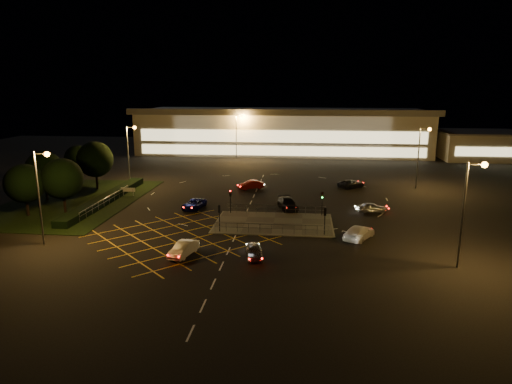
# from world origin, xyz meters

# --- Properties ---
(ground) EXTENTS (180.00, 180.00, 0.00)m
(ground) POSITION_xyz_m (0.00, 0.00, 0.00)
(ground) COLOR black
(ground) RESTS_ON ground
(pedestrian_island) EXTENTS (14.00, 9.00, 0.12)m
(pedestrian_island) POSITION_xyz_m (2.00, -2.00, 0.06)
(pedestrian_island) COLOR #4C4944
(pedestrian_island) RESTS_ON ground
(grass_verge) EXTENTS (18.00, 30.00, 0.08)m
(grass_verge) POSITION_xyz_m (-28.00, 6.00, 0.04)
(grass_verge) COLOR black
(grass_verge) RESTS_ON ground
(hedge) EXTENTS (2.00, 26.00, 1.00)m
(hedge) POSITION_xyz_m (-23.00, 6.00, 0.50)
(hedge) COLOR black
(hedge) RESTS_ON ground
(supermarket) EXTENTS (72.00, 26.50, 10.50)m
(supermarket) POSITION_xyz_m (0.00, 61.95, 5.31)
(supermarket) COLOR beige
(supermarket) RESTS_ON ground
(retail_unit_a) EXTENTS (18.80, 14.80, 6.35)m
(retail_unit_a) POSITION_xyz_m (46.00, 53.97, 3.21)
(retail_unit_a) COLOR beige
(retail_unit_a) RESTS_ON ground
(streetlight_sw) EXTENTS (1.78, 0.56, 10.03)m
(streetlight_sw) POSITION_xyz_m (-21.56, -12.00, 6.56)
(streetlight_sw) COLOR slate
(streetlight_sw) RESTS_ON ground
(streetlight_se) EXTENTS (1.78, 0.56, 10.03)m
(streetlight_se) POSITION_xyz_m (20.44, -14.00, 6.56)
(streetlight_se) COLOR slate
(streetlight_se) RESTS_ON ground
(streetlight_nw) EXTENTS (1.78, 0.56, 10.03)m
(streetlight_nw) POSITION_xyz_m (-23.56, 18.00, 6.56)
(streetlight_nw) COLOR slate
(streetlight_nw) RESTS_ON ground
(streetlight_ne) EXTENTS (1.78, 0.56, 10.03)m
(streetlight_ne) POSITION_xyz_m (24.44, 20.00, 6.56)
(streetlight_ne) COLOR slate
(streetlight_ne) RESTS_ON ground
(streetlight_far_left) EXTENTS (1.78, 0.56, 10.03)m
(streetlight_far_left) POSITION_xyz_m (-9.56, 48.00, 6.56)
(streetlight_far_left) COLOR slate
(streetlight_far_left) RESTS_ON ground
(streetlight_far_right) EXTENTS (1.78, 0.56, 10.03)m
(streetlight_far_right) POSITION_xyz_m (30.44, 50.00, 6.56)
(streetlight_far_right) COLOR slate
(streetlight_far_right) RESTS_ON ground
(signal_sw) EXTENTS (0.28, 0.30, 3.15)m
(signal_sw) POSITION_xyz_m (-4.00, -5.99, 2.37)
(signal_sw) COLOR black
(signal_sw) RESTS_ON pedestrian_island
(signal_se) EXTENTS (0.28, 0.30, 3.15)m
(signal_se) POSITION_xyz_m (8.00, -5.99, 2.37)
(signal_se) COLOR black
(signal_se) RESTS_ON pedestrian_island
(signal_nw) EXTENTS (0.28, 0.30, 3.15)m
(signal_nw) POSITION_xyz_m (-4.00, 1.99, 2.37)
(signal_nw) COLOR black
(signal_nw) RESTS_ON pedestrian_island
(signal_ne) EXTENTS (0.28, 0.30, 3.15)m
(signal_ne) POSITION_xyz_m (8.00, 1.99, 2.37)
(signal_ne) COLOR black
(signal_ne) RESTS_ON pedestrian_island
(tree_a) EXTENTS (5.04, 5.04, 6.86)m
(tree_a) POSITION_xyz_m (-30.00, -2.00, 4.33)
(tree_a) COLOR black
(tree_a) RESTS_ON ground
(tree_b) EXTENTS (5.40, 5.40, 7.35)m
(tree_b) POSITION_xyz_m (-32.00, 6.00, 4.64)
(tree_b) COLOR black
(tree_b) RESTS_ON ground
(tree_c) EXTENTS (5.76, 5.76, 7.84)m
(tree_c) POSITION_xyz_m (-28.00, 14.00, 4.95)
(tree_c) COLOR black
(tree_c) RESTS_ON ground
(tree_d) EXTENTS (4.68, 4.68, 6.37)m
(tree_d) POSITION_xyz_m (-34.00, 20.00, 4.02)
(tree_d) COLOR black
(tree_d) RESTS_ON ground
(tree_e) EXTENTS (5.40, 5.40, 7.35)m
(tree_e) POSITION_xyz_m (-26.00, 0.00, 4.64)
(tree_e) COLOR black
(tree_e) RESTS_ON ground
(car_near_silver) EXTENTS (2.23, 4.11, 1.33)m
(car_near_silver) POSITION_xyz_m (0.84, -13.54, 0.66)
(car_near_silver) COLOR #B3B6BB
(car_near_silver) RESTS_ON ground
(car_queue_white) EXTENTS (2.40, 4.42, 1.38)m
(car_queue_white) POSITION_xyz_m (-6.25, -13.64, 0.69)
(car_queue_white) COLOR white
(car_queue_white) RESTS_ON ground
(car_left_blue) EXTENTS (2.99, 5.08, 1.33)m
(car_left_blue) POSITION_xyz_m (-9.42, 3.86, 0.66)
(car_left_blue) COLOR #0C0C48
(car_left_blue) RESTS_ON ground
(car_far_dkgrey) EXTENTS (3.43, 5.53, 1.50)m
(car_far_dkgrey) POSITION_xyz_m (3.43, 5.00, 0.75)
(car_far_dkgrey) COLOR black
(car_far_dkgrey) RESTS_ON ground
(car_right_silver) EXTENTS (3.94, 1.81, 1.31)m
(car_right_silver) POSITION_xyz_m (14.72, 4.55, 0.65)
(car_right_silver) COLOR silver
(car_right_silver) RESTS_ON ground
(car_circ_red) EXTENTS (4.44, 3.43, 1.41)m
(car_circ_red) POSITION_xyz_m (-3.03, 16.91, 0.70)
(car_circ_red) COLOR maroon
(car_circ_red) RESTS_ON ground
(car_east_grey) EXTENTS (5.15, 4.67, 1.33)m
(car_east_grey) POSITION_xyz_m (13.49, 19.70, 0.67)
(car_east_grey) COLOR black
(car_east_grey) RESTS_ON ground
(car_approach_white) EXTENTS (4.38, 5.50, 1.49)m
(car_approach_white) POSITION_xyz_m (11.75, -6.69, 0.75)
(car_approach_white) COLOR silver
(car_approach_white) RESTS_ON ground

